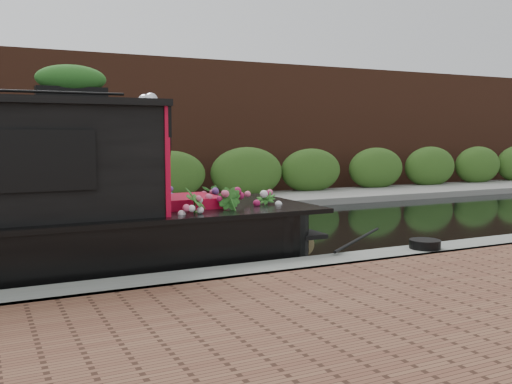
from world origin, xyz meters
name	(u,v)px	position (x,y,z in m)	size (l,w,h in m)	color
ground	(136,245)	(0.00, 0.00, 0.00)	(80.00, 80.00, 0.00)	black
near_bank_coping	(210,295)	(0.00, -3.30, 0.00)	(40.00, 0.60, 0.50)	slate
far_bank_path	(90,213)	(0.00, 4.20, 0.00)	(40.00, 2.40, 0.34)	gray
far_hedge	(83,209)	(0.00, 5.10, 0.00)	(40.00, 1.10, 2.80)	#31571D
far_brick_wall	(70,200)	(0.00, 7.20, 0.00)	(40.00, 1.00, 8.00)	#522A1B
rope_fender	(299,243)	(2.04, -1.79, 0.16)	(0.32, 0.32, 0.37)	olive
coiled_mooring_rope	(425,244)	(3.14, -3.28, 0.31)	(0.42, 0.42, 0.12)	black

